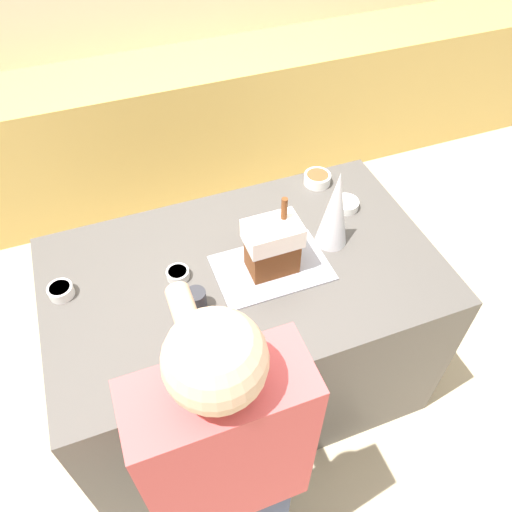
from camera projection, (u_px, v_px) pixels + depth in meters
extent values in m
plane|color=#C6B28E|center=(247.00, 378.00, 2.71)|extent=(12.00, 12.00, 0.00)
cube|color=tan|center=(159.00, 132.00, 3.50)|extent=(6.00, 0.60, 0.92)
cube|color=#514C47|center=(245.00, 331.00, 2.38)|extent=(1.62, 0.98, 0.90)
cube|color=#9E9EA8|center=(272.00, 268.00, 2.05)|extent=(0.46, 0.30, 0.01)
cube|color=brown|center=(272.00, 255.00, 1.99)|extent=(0.19, 0.13, 0.15)
cube|color=white|center=(273.00, 234.00, 1.90)|extent=(0.22, 0.15, 0.09)
cylinder|color=brown|center=(284.00, 209.00, 1.86)|extent=(0.02, 0.02, 0.10)
cone|color=silver|center=(335.00, 209.00, 2.02)|extent=(0.14, 0.14, 0.37)
cylinder|color=white|center=(61.00, 291.00, 1.94)|extent=(0.10, 0.10, 0.05)
cylinder|color=red|center=(60.00, 288.00, 1.93)|extent=(0.08, 0.08, 0.01)
cylinder|color=white|center=(317.00, 179.00, 2.40)|extent=(0.13, 0.13, 0.05)
cylinder|color=brown|center=(318.00, 176.00, 2.39)|extent=(0.10, 0.10, 0.01)
cylinder|color=white|center=(346.00, 204.00, 2.29)|extent=(0.12, 0.12, 0.04)
cylinder|color=pink|center=(346.00, 202.00, 2.27)|extent=(0.10, 0.10, 0.01)
cylinder|color=silver|center=(178.00, 274.00, 2.00)|extent=(0.09, 0.09, 0.04)
cylinder|color=pink|center=(177.00, 272.00, 1.99)|extent=(0.08, 0.08, 0.01)
cylinder|color=#2D2D33|center=(197.00, 300.00, 1.88)|extent=(0.08, 0.08, 0.09)
cube|color=#CC4C4C|center=(225.00, 445.00, 1.32)|extent=(0.44, 0.20, 0.64)
sphere|color=#DBAD89|center=(215.00, 360.00, 1.00)|extent=(0.22, 0.22, 0.22)
cylinder|color=#DBAD89|center=(197.00, 349.00, 1.36)|extent=(0.07, 0.44, 0.07)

